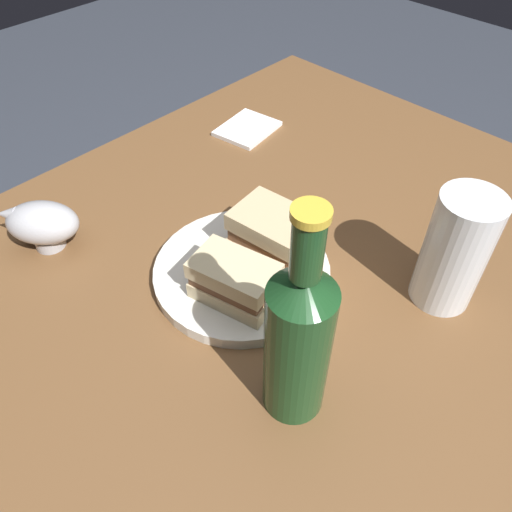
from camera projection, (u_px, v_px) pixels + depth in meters
ground_plane at (264, 466)px, 1.24m from camera, size 6.00×6.00×0.00m
dining_table at (266, 392)px, 0.98m from camera, size 1.09×0.87×0.72m
plate at (242, 272)px, 0.71m from camera, size 0.24×0.24×0.02m
sandwich_half_left at (235, 281)px, 0.64m from camera, size 0.09×0.12×0.06m
sandwich_half_right at (272, 234)px, 0.70m from camera, size 0.09×0.12×0.07m
potato_wedge_front at (275, 260)px, 0.70m from camera, size 0.05×0.04×0.02m
potato_wedge_middle at (298, 257)px, 0.70m from camera, size 0.05×0.04×0.02m
potato_wedge_back at (270, 264)px, 0.69m from camera, size 0.05×0.03×0.02m
potato_wedge_left_edge at (262, 289)px, 0.66m from camera, size 0.05×0.02×0.02m
pint_glass at (453, 258)px, 0.64m from camera, size 0.08×0.08×0.17m
gravy_boat at (42, 223)px, 0.73m from camera, size 0.12×0.13×0.07m
cider_bottle at (298, 340)px, 0.50m from camera, size 0.07×0.07×0.28m
napkin at (247, 129)px, 0.98m from camera, size 0.12×0.11×0.01m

